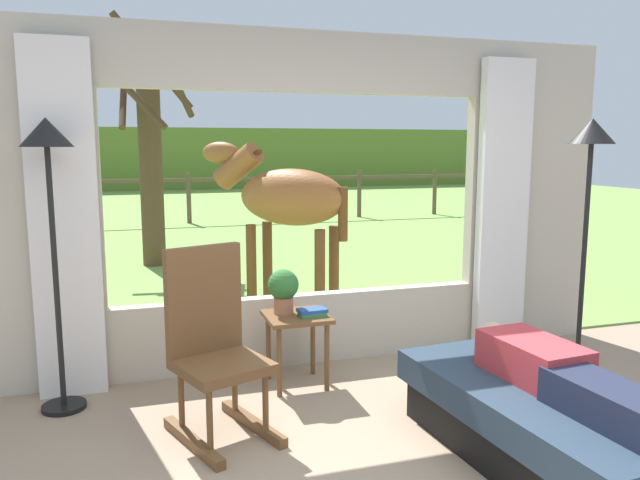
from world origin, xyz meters
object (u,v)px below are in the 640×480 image
floor_lamp_right (590,170)px  pasture_tree (150,148)px  book_stack (312,312)px  rocking_chair (213,344)px  reclining_person (556,373)px  recliner_sofa (547,423)px  side_table (297,327)px  horse (285,198)px  potted_plant (283,288)px  floor_lamp_left (49,177)px

floor_lamp_right → pasture_tree: bearing=117.7°
book_stack → rocking_chair: bearing=-146.9°
reclining_person → pasture_tree: (-1.79, 6.38, 1.16)m
book_stack → pasture_tree: size_ratio=0.06×
recliner_sofa → side_table: bearing=120.2°
horse → potted_plant: bearing=-149.1°
horse → pasture_tree: (-1.27, 2.63, 0.52)m
book_stack → floor_lamp_left: 1.93m
side_table → book_stack: size_ratio=2.51×
recliner_sofa → reclining_person: 0.31m
side_table → potted_plant: potted_plant is taller
recliner_sofa → horse: bearing=93.4°
floor_lamp_right → pasture_tree: size_ratio=0.56×
reclining_person → floor_lamp_right: bearing=40.5°
rocking_chair → potted_plant: bearing=26.7°
recliner_sofa → reclining_person: size_ratio=1.23×
rocking_chair → reclining_person: bearing=-49.5°
reclining_person → floor_lamp_right: size_ratio=0.76×
horse → pasture_tree: pasture_tree is taller
side_table → book_stack: 0.17m
side_table → potted_plant: bearing=143.1°
reclining_person → side_table: 1.81m
potted_plant → book_stack: potted_plant is taller
floor_lamp_left → horse: (2.06, 2.18, -0.36)m
rocking_chair → side_table: rocking_chair is taller
floor_lamp_right → horse: bearing=119.5°
recliner_sofa → book_stack: (-0.91, 1.39, 0.33)m
reclining_person → book_stack: reclining_person is taller
rocking_chair → pasture_tree: bearing=71.3°
potted_plant → book_stack: (0.18, -0.12, -0.16)m
reclining_person → horse: (-0.52, 3.75, 0.63)m
recliner_sofa → floor_lamp_right: floor_lamp_right is taller
floor_lamp_right → horse: (-1.54, 2.72, -0.38)m
book_stack → recliner_sofa: bearing=-56.7°
book_stack → horse: size_ratio=0.12×
recliner_sofa → reclining_person: (0.00, -0.05, 0.30)m
side_table → horse: (0.49, 2.24, 0.73)m
rocking_chair → pasture_tree: size_ratio=0.33×
book_stack → potted_plant: bearing=145.2°
recliner_sofa → floor_lamp_left: (-2.58, 1.51, 1.30)m
recliner_sofa → side_table: 1.78m
floor_lamp_right → side_table: bearing=166.6°
recliner_sofa → horse: horse is taller
rocking_chair → horse: 3.09m
recliner_sofa → horse: 3.85m
rocking_chair → floor_lamp_right: (2.69, 0.08, 0.99)m
potted_plant → horse: horse is taller
rocking_chair → horse: horse is taller
reclining_person → pasture_tree: 6.72m
floor_lamp_right → rocking_chair: bearing=-178.4°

